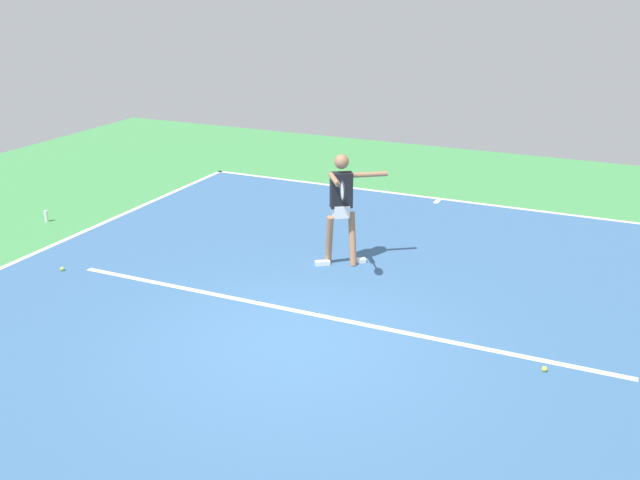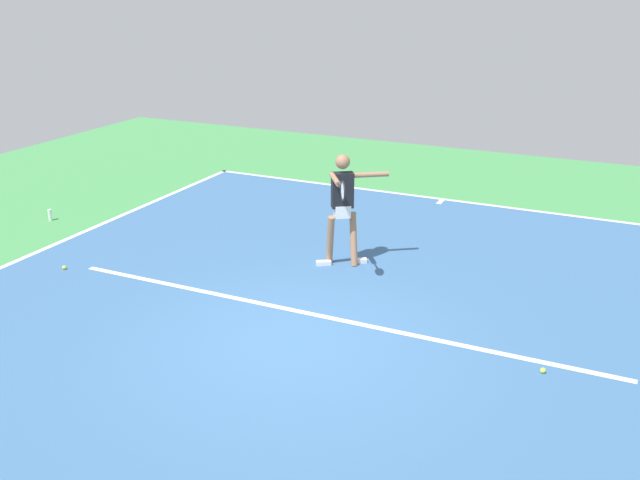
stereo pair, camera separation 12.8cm
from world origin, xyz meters
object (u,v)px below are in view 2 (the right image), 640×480
Objects in this scene: tennis_ball_near_player at (64,268)px; tennis_ball_near_service_line at (543,371)px; water_bottle at (50,215)px; tennis_player at (343,202)px.

tennis_ball_near_player is 1.00× the size of tennis_ball_near_service_line.
tennis_ball_near_service_line is 9.60m from water_bottle.
tennis_player is 6.02m from water_bottle.
water_bottle reaches higher than tennis_ball_near_service_line.
tennis_ball_near_service_line is at bearing 179.79° from tennis_ball_near_player.
tennis_ball_near_player is at bearing -0.21° from tennis_ball_near_service_line.
tennis_player is at bearing -176.90° from water_bottle.
tennis_ball_near_player is 0.30× the size of water_bottle.
tennis_ball_near_player is 7.43m from tennis_ball_near_service_line.
tennis_player is at bearing -152.17° from tennis_ball_near_player.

